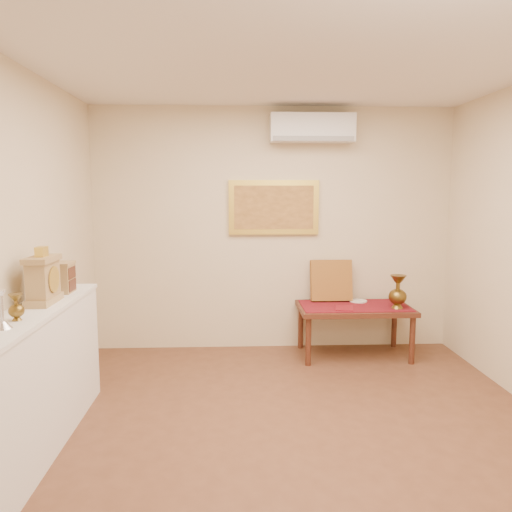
{
  "coord_description": "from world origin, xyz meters",
  "views": [
    {
      "loc": [
        -0.45,
        -3.32,
        1.78
      ],
      "look_at": [
        -0.25,
        1.15,
        1.2
      ],
      "focal_mm": 35.0,
      "sensor_mm": 36.0,
      "label": 1
    }
  ],
  "objects": [
    {
      "name": "low_table",
      "position": [
        0.85,
        1.88,
        0.48
      ],
      "size": [
        1.2,
        0.7,
        0.55
      ],
      "color": "#502618",
      "rests_on": "floor"
    },
    {
      "name": "wall_front",
      "position": [
        0.0,
        -2.25,
        1.35
      ],
      "size": [
        4.0,
        0.02,
        2.7
      ],
      "primitive_type": "cube",
      "color": "beige",
      "rests_on": "ground"
    },
    {
      "name": "menu",
      "position": [
        0.71,
        1.74,
        0.56
      ],
      "size": [
        0.23,
        0.28,
        0.01
      ],
      "primitive_type": "cube",
      "rotation": [
        0.0,
        0.0,
        -0.22
      ],
      "color": "maroon",
      "rests_on": "table_cloth"
    },
    {
      "name": "ac_unit",
      "position": [
        0.4,
        2.12,
        2.45
      ],
      "size": [
        0.9,
        0.25,
        0.3
      ],
      "color": "silver",
      "rests_on": "wall_back"
    },
    {
      "name": "mantel_clock",
      "position": [
        -1.81,
        0.25,
        1.15
      ],
      "size": [
        0.17,
        0.36,
        0.41
      ],
      "color": "tan",
      "rests_on": "display_ledge"
    },
    {
      "name": "brass_urn_small",
      "position": [
        -1.8,
        -0.23,
        1.09
      ],
      "size": [
        0.1,
        0.1,
        0.22
      ],
      "primitive_type": null,
      "color": "brown",
      "rests_on": "display_ledge"
    },
    {
      "name": "wall_back",
      "position": [
        0.0,
        2.25,
        1.35
      ],
      "size": [
        4.0,
        0.02,
        2.7
      ],
      "primitive_type": "cube",
      "color": "beige",
      "rests_on": "ground"
    },
    {
      "name": "plate",
      "position": [
        0.94,
        2.07,
        0.56
      ],
      "size": [
        0.2,
        0.2,
        0.01
      ],
      "primitive_type": "cylinder",
      "color": "white",
      "rests_on": "table_cloth"
    },
    {
      "name": "floor",
      "position": [
        0.0,
        0.0,
        0.0
      ],
      "size": [
        4.5,
        4.5,
        0.0
      ],
      "primitive_type": "plane",
      "color": "brown",
      "rests_on": "ground"
    },
    {
      "name": "candlestick",
      "position": [
        -1.81,
        -0.41,
        1.09
      ],
      "size": [
        0.11,
        0.11,
        0.23
      ],
      "primitive_type": null,
      "color": "silver",
      "rests_on": "display_ledge"
    },
    {
      "name": "cushion",
      "position": [
        0.64,
        2.13,
        0.79
      ],
      "size": [
        0.46,
        0.19,
        0.47
      ],
      "primitive_type": "cube",
      "rotation": [
        -0.21,
        0.0,
        0.0
      ],
      "color": "maroon",
      "rests_on": "table_cloth"
    },
    {
      "name": "ceiling",
      "position": [
        0.0,
        0.0,
        2.7
      ],
      "size": [
        4.5,
        4.5,
        0.0
      ],
      "primitive_type": "plane",
      "rotation": [
        3.14,
        0.0,
        0.0
      ],
      "color": "silver",
      "rests_on": "ground"
    },
    {
      "name": "display_ledge",
      "position": [
        -1.82,
        0.0,
        0.49
      ],
      "size": [
        0.37,
        2.02,
        0.98
      ],
      "color": "white",
      "rests_on": "floor"
    },
    {
      "name": "table_cloth",
      "position": [
        0.85,
        1.88,
        0.55
      ],
      "size": [
        1.14,
        0.59,
        0.01
      ],
      "primitive_type": "cube",
      "color": "maroon",
      "rests_on": "low_table"
    },
    {
      "name": "brass_urn_tall",
      "position": [
        1.27,
        1.74,
        0.77
      ],
      "size": [
        0.19,
        0.19,
        0.43
      ],
      "primitive_type": null,
      "color": "brown",
      "rests_on": "table_cloth"
    },
    {
      "name": "painting",
      "position": [
        0.0,
        2.22,
        1.6
      ],
      "size": [
        1.0,
        0.06,
        0.6
      ],
      "color": "gold",
      "rests_on": "wall_back"
    },
    {
      "name": "wooden_chest",
      "position": [
        -1.8,
        0.64,
        1.1
      ],
      "size": [
        0.16,
        0.21,
        0.24
      ],
      "color": "tan",
      "rests_on": "display_ledge"
    }
  ]
}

